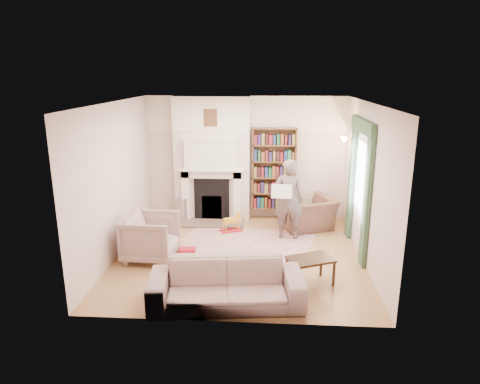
# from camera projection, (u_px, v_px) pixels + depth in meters

# --- Properties ---
(floor) EXTENTS (4.50, 4.50, 0.00)m
(floor) POSITION_uv_depth(u_px,v_px,m) (239.00, 254.00, 8.02)
(floor) COLOR olive
(floor) RESTS_ON ground
(ceiling) EXTENTS (4.50, 4.50, 0.00)m
(ceiling) POSITION_uv_depth(u_px,v_px,m) (239.00, 103.00, 7.27)
(ceiling) COLOR white
(ceiling) RESTS_ON wall_back
(wall_back) EXTENTS (4.50, 0.00, 4.50)m
(wall_back) POSITION_uv_depth(u_px,v_px,m) (246.00, 158.00, 9.81)
(wall_back) COLOR beige
(wall_back) RESTS_ON floor
(wall_front) EXTENTS (4.50, 0.00, 4.50)m
(wall_front) POSITION_uv_depth(u_px,v_px,m) (227.00, 226.00, 5.48)
(wall_front) COLOR beige
(wall_front) RESTS_ON floor
(wall_left) EXTENTS (0.00, 4.50, 4.50)m
(wall_left) POSITION_uv_depth(u_px,v_px,m) (116.00, 180.00, 7.78)
(wall_left) COLOR beige
(wall_left) RESTS_ON floor
(wall_right) EXTENTS (0.00, 4.50, 4.50)m
(wall_right) POSITION_uv_depth(u_px,v_px,m) (367.00, 184.00, 7.50)
(wall_right) COLOR beige
(wall_right) RESTS_ON floor
(fireplace) EXTENTS (1.70, 0.58, 2.80)m
(fireplace) POSITION_uv_depth(u_px,v_px,m) (212.00, 160.00, 9.66)
(fireplace) COLOR beige
(fireplace) RESTS_ON floor
(bookcase) EXTENTS (1.00, 0.24, 1.85)m
(bookcase) POSITION_uv_depth(u_px,v_px,m) (274.00, 169.00, 9.70)
(bookcase) COLOR brown
(bookcase) RESTS_ON floor
(window) EXTENTS (0.02, 0.90, 1.30)m
(window) POSITION_uv_depth(u_px,v_px,m) (361.00, 176.00, 7.87)
(window) COLOR silver
(window) RESTS_ON wall_right
(curtain_left) EXTENTS (0.07, 0.32, 2.40)m
(curtain_left) POSITION_uv_depth(u_px,v_px,m) (367.00, 200.00, 7.27)
(curtain_left) COLOR #314C32
(curtain_left) RESTS_ON floor
(curtain_right) EXTENTS (0.07, 0.32, 2.40)m
(curtain_right) POSITION_uv_depth(u_px,v_px,m) (351.00, 180.00, 8.62)
(curtain_right) COLOR #314C32
(curtain_right) RESTS_ON floor
(pelmet) EXTENTS (0.09, 1.70, 0.24)m
(pelmet) POSITION_uv_depth(u_px,v_px,m) (363.00, 126.00, 7.63)
(pelmet) COLOR #314C32
(pelmet) RESTS_ON wall_right
(wall_sconce) EXTENTS (0.20, 0.24, 0.24)m
(wall_sconce) POSITION_uv_depth(u_px,v_px,m) (342.00, 143.00, 8.82)
(wall_sconce) COLOR gold
(wall_sconce) RESTS_ON wall_right
(rug) EXTENTS (3.01, 2.58, 0.01)m
(rug) POSITION_uv_depth(u_px,v_px,m) (242.00, 245.00, 8.43)
(rug) COLOR beige
(rug) RESTS_ON floor
(armchair_reading) EXTENTS (1.33, 1.25, 0.69)m
(armchair_reading) POSITION_uv_depth(u_px,v_px,m) (307.00, 213.00, 9.28)
(armchair_reading) COLOR #512B2B
(armchair_reading) RESTS_ON floor
(armchair_left) EXTENTS (0.96, 0.93, 0.83)m
(armchair_left) POSITION_uv_depth(u_px,v_px,m) (151.00, 237.00, 7.75)
(armchair_left) COLOR #BDAA9C
(armchair_left) RESTS_ON floor
(sofa) EXTENTS (2.32, 1.12, 0.65)m
(sofa) POSITION_uv_depth(u_px,v_px,m) (226.00, 284.00, 6.22)
(sofa) COLOR gray
(sofa) RESTS_ON floor
(man_reading) EXTENTS (0.63, 0.44, 1.66)m
(man_reading) POSITION_uv_depth(u_px,v_px,m) (289.00, 199.00, 8.60)
(man_reading) COLOR #5C4E4A
(man_reading) RESTS_ON floor
(newspaper) EXTENTS (0.41, 0.14, 0.27)m
(newspaper) POSITION_uv_depth(u_px,v_px,m) (282.00, 191.00, 8.36)
(newspaper) COLOR silver
(newspaper) RESTS_ON man_reading
(coffee_table) EXTENTS (0.82, 0.70, 0.45)m
(coffee_table) POSITION_uv_depth(u_px,v_px,m) (310.00, 271.00, 6.85)
(coffee_table) COLOR #312211
(coffee_table) RESTS_ON floor
(paraffin_heater) EXTENTS (0.26, 0.26, 0.55)m
(paraffin_heater) POSITION_uv_depth(u_px,v_px,m) (182.00, 210.00, 9.73)
(paraffin_heater) COLOR #AFB1B7
(paraffin_heater) RESTS_ON floor
(rocking_horse) EXTENTS (0.52, 0.38, 0.42)m
(rocking_horse) POSITION_uv_depth(u_px,v_px,m) (231.00, 223.00, 9.10)
(rocking_horse) COLOR gold
(rocking_horse) RESTS_ON rug
(board_game) EXTENTS (0.46, 0.46, 0.03)m
(board_game) POSITION_uv_depth(u_px,v_px,m) (225.00, 253.00, 8.02)
(board_game) COLOR gold
(board_game) RESTS_ON rug
(game_box_lid) EXTENTS (0.34, 0.25, 0.05)m
(game_box_lid) POSITION_uv_depth(u_px,v_px,m) (187.00, 250.00, 8.14)
(game_box_lid) COLOR maroon
(game_box_lid) RESTS_ON rug
(comic_annuals) EXTENTS (0.56, 0.73, 0.02)m
(comic_annuals) POSITION_uv_depth(u_px,v_px,m) (254.00, 265.00, 7.55)
(comic_annuals) COLOR red
(comic_annuals) RESTS_ON rug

